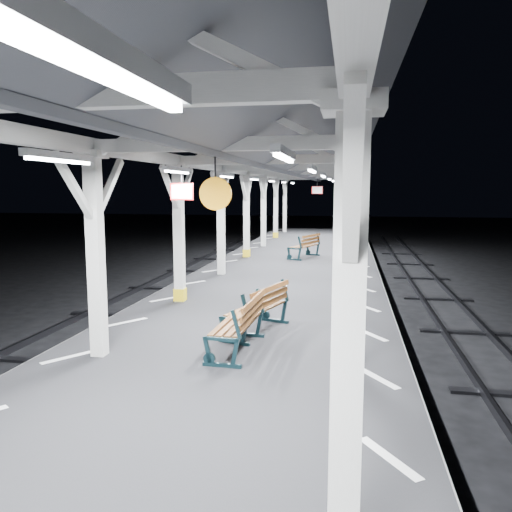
# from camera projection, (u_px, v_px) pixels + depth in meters

# --- Properties ---
(ground) EXTENTS (120.00, 120.00, 0.00)m
(ground) POSITION_uv_depth(u_px,v_px,m) (244.00, 377.00, 9.94)
(ground) COLOR black
(ground) RESTS_ON ground
(platform) EXTENTS (6.00, 50.00, 1.00)m
(platform) POSITION_uv_depth(u_px,v_px,m) (244.00, 353.00, 9.88)
(platform) COLOR black
(platform) RESTS_ON ground
(hazard_stripes_left) EXTENTS (1.00, 48.00, 0.01)m
(hazard_stripes_left) POSITION_uv_depth(u_px,v_px,m) (127.00, 322.00, 10.26)
(hazard_stripes_left) COLOR silver
(hazard_stripes_left) RESTS_ON platform
(hazard_stripes_right) EXTENTS (1.00, 48.00, 0.01)m
(hazard_stripes_right) POSITION_uv_depth(u_px,v_px,m) (371.00, 335.00, 9.36)
(hazard_stripes_right) COLOR silver
(hazard_stripes_right) RESTS_ON platform
(track_left) EXTENTS (2.20, 60.00, 0.16)m
(track_left) POSITION_uv_depth(u_px,v_px,m) (19.00, 358.00, 10.84)
(track_left) COLOR #2D2D33
(track_left) RESTS_ON ground
(canopy) EXTENTS (5.40, 49.00, 4.65)m
(canopy) POSITION_uv_depth(u_px,v_px,m) (243.00, 144.00, 9.32)
(canopy) COLOR silver
(canopy) RESTS_ON platform
(bench_near) EXTENTS (1.10, 1.82, 0.93)m
(bench_near) POSITION_uv_depth(u_px,v_px,m) (261.00, 308.00, 9.43)
(bench_near) COLOR black
(bench_near) RESTS_ON platform
(bench_mid) EXTENTS (0.72, 1.74, 0.93)m
(bench_mid) POSITION_uv_depth(u_px,v_px,m) (242.00, 322.00, 8.38)
(bench_mid) COLOR black
(bench_mid) RESTS_ON platform
(bench_far) EXTENTS (1.21, 1.85, 0.94)m
(bench_far) POSITION_uv_depth(u_px,v_px,m) (306.00, 245.00, 19.73)
(bench_far) COLOR black
(bench_far) RESTS_ON platform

